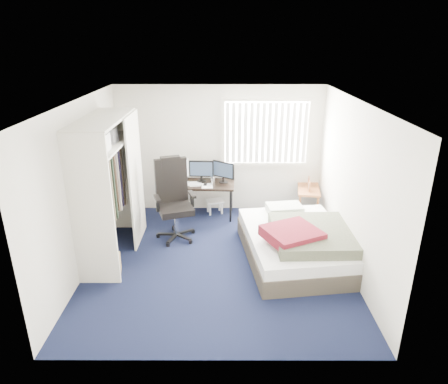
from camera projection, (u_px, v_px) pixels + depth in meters
name	position (u px, v px, depth m)	size (l,w,h in m)	color
ground	(218.00, 261.00, 6.35)	(4.20, 4.20, 0.00)	black
room_shell	(218.00, 171.00, 5.80)	(4.20, 4.20, 4.20)	silver
window_assembly	(266.00, 133.00, 7.67)	(1.72, 0.09, 1.32)	white
closet	(109.00, 175.00, 6.11)	(0.64, 1.84, 2.22)	beige
desk	(199.00, 181.00, 7.72)	(1.43, 0.71, 1.14)	black
office_chair	(174.00, 207.00, 6.96)	(0.85, 0.85, 1.42)	black
footstool	(215.00, 203.00, 8.00)	(0.39, 0.35, 0.27)	white
nightstand	(308.00, 191.00, 7.84)	(0.53, 0.88, 0.75)	brown
bed	(298.00, 242.00, 6.32)	(1.83, 2.27, 0.68)	#3C352B
pine_box	(107.00, 265.00, 5.95)	(0.38, 0.29, 0.29)	#9D774E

